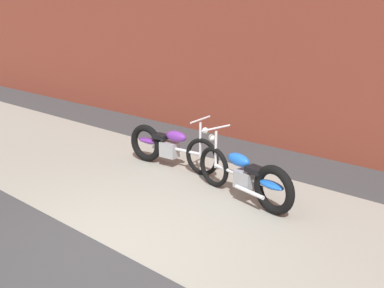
# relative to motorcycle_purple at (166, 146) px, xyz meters

# --- Properties ---
(ground_plane) EXTENTS (80.00, 80.00, 0.00)m
(ground_plane) POSITION_rel_motorcycle_purple_xyz_m (1.50, -2.60, -0.40)
(ground_plane) COLOR #38383A
(sidewalk_slab) EXTENTS (36.00, 3.50, 0.01)m
(sidewalk_slab) POSITION_rel_motorcycle_purple_xyz_m (1.50, -0.85, -0.40)
(sidewalk_slab) COLOR gray
(sidewalk_slab) RESTS_ON ground
(motorcycle_purple) EXTENTS (2.01, 0.58, 1.03)m
(motorcycle_purple) POSITION_rel_motorcycle_purple_xyz_m (0.00, 0.00, 0.00)
(motorcycle_purple) COLOR black
(motorcycle_purple) RESTS_ON ground
(motorcycle_blue) EXTENTS (1.99, 0.70, 1.03)m
(motorcycle_blue) POSITION_rel_motorcycle_purple_xyz_m (2.07, -0.35, 0.00)
(motorcycle_blue) COLOR black
(motorcycle_blue) RESTS_ON ground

